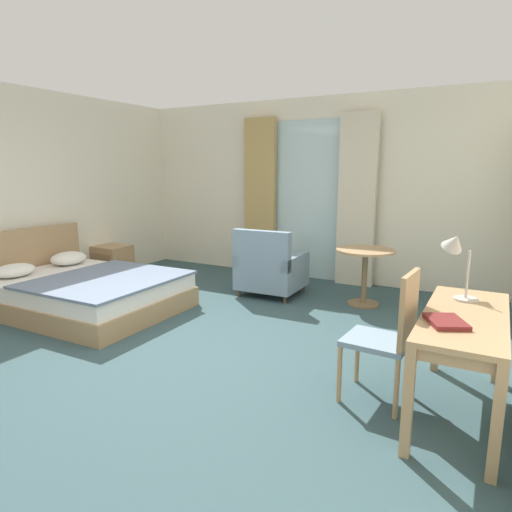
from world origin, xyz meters
TOP-DOWN VIEW (x-y plane):
  - ground at (0.00, 0.00)m, footprint 6.39×7.21m
  - wall_back at (0.00, 3.35)m, footprint 5.99×0.12m
  - balcony_glass_door at (0.03, 3.27)m, footprint 1.14×0.02m
  - curtain_panel_left at (-0.76, 3.17)m, footprint 0.53×0.10m
  - curtain_panel_right at (0.82, 3.17)m, footprint 0.54×0.10m
  - bed at (-1.74, 0.41)m, footprint 2.22×1.67m
  - nightstand at (-2.63, 1.75)m, footprint 0.51×0.47m
  - writing_desk at (2.50, 0.03)m, footprint 0.52×1.39m
  - desk_chair at (2.03, -0.05)m, footprint 0.48×0.44m
  - desk_lamp at (2.38, 0.50)m, footprint 0.31×0.32m
  - closed_book at (2.41, -0.25)m, footprint 0.31×0.34m
  - armchair_by_window at (-0.01, 2.07)m, footprint 0.81×0.79m
  - round_cafe_table at (1.22, 2.25)m, footprint 0.72×0.72m

SIDE VIEW (x-z plane):
  - ground at x=0.00m, z-range -0.10..0.00m
  - bed at x=-1.74m, z-range -0.22..0.70m
  - nightstand at x=-2.63m, z-range 0.00..0.51m
  - armchair_by_window at x=-0.01m, z-range -0.11..0.81m
  - round_cafe_table at x=1.22m, z-range 0.17..0.89m
  - desk_chair at x=2.03m, z-range 0.05..1.04m
  - writing_desk at x=2.50m, z-range 0.27..1.01m
  - closed_book at x=2.41m, z-range 0.73..0.76m
  - desk_lamp at x=2.38m, z-range 0.82..1.34m
  - balcony_glass_door at x=0.03m, z-range 0.00..2.41m
  - curtain_panel_left at x=-0.76m, z-range 0.00..2.47m
  - curtain_panel_right at x=0.82m, z-range 0.00..2.47m
  - wall_back at x=0.00m, z-range 0.00..2.74m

